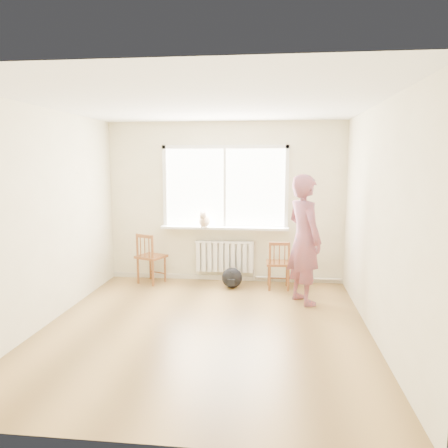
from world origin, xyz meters
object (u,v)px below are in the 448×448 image
(chair_left, at_px, (149,258))
(person, at_px, (304,239))
(cat, at_px, (204,220))
(backpack, at_px, (232,278))
(chair_right, at_px, (279,265))

(chair_left, distance_m, person, 2.65)
(cat, xyz_separation_m, backpack, (0.49, -0.27, -0.90))
(backpack, bearing_deg, cat, 150.99)
(chair_left, relative_size, person, 0.46)
(chair_left, relative_size, chair_right, 1.08)
(chair_left, bearing_deg, chair_right, -159.06)
(chair_right, xyz_separation_m, person, (0.35, -0.62, 0.53))
(cat, bearing_deg, person, -26.67)
(cat, distance_m, backpack, 1.06)
(person, xyz_separation_m, cat, (-1.59, 0.89, 0.13))
(chair_left, distance_m, backpack, 1.43)
(chair_left, xyz_separation_m, person, (2.50, -0.72, 0.50))
(person, distance_m, backpack, 1.47)
(chair_left, height_order, chair_right, chair_left)
(chair_left, bearing_deg, cat, -146.06)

